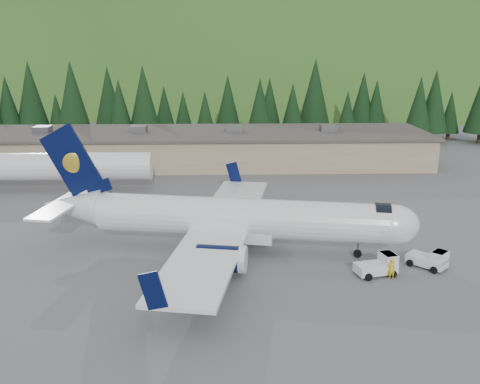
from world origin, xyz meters
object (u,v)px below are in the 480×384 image
second_airliner (43,166)px  ramp_worker (392,269)px  baggage_tug_a (379,265)px  baggage_tug_b (430,260)px  terminal_building (203,147)px  airliner (231,219)px

second_airliner → ramp_worker: (36.85, -28.36, -2.47)m
ramp_worker → baggage_tug_a: bearing=-64.5°
second_airliner → baggage_tug_b: size_ratio=8.05×
terminal_building → baggage_tug_a: bearing=-69.6°
baggage_tug_b → ramp_worker: size_ratio=1.99×
second_airliner → airliner: bearing=-42.4°
second_airliner → baggage_tug_a: (36.08, -27.53, -2.53)m
second_airliner → terminal_building: 25.55m
airliner → terminal_building: bearing=106.2°
baggage_tug_a → baggage_tug_b: size_ratio=1.06×
second_airliner → baggage_tug_a: bearing=-37.3°
terminal_building → ramp_worker: bearing=-69.1°
terminal_building → airliner: bearing=-83.9°
airliner → baggage_tug_b: bearing=-4.9°
baggage_tug_a → terminal_building: terminal_building is taller
airliner → second_airliner: bearing=147.8°
airliner → second_airliner: 32.38m
terminal_building → baggage_tug_b: bearing=-63.7°
second_airliner → terminal_building: (19.91, 16.00, -0.70)m
airliner → second_airliner: airliner is taller
baggage_tug_b → terminal_building: 47.25m
terminal_building → ramp_worker: terminal_building is taller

